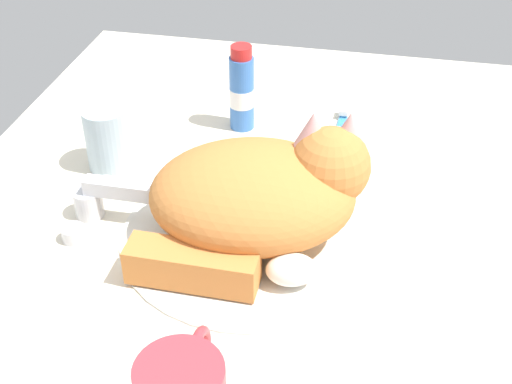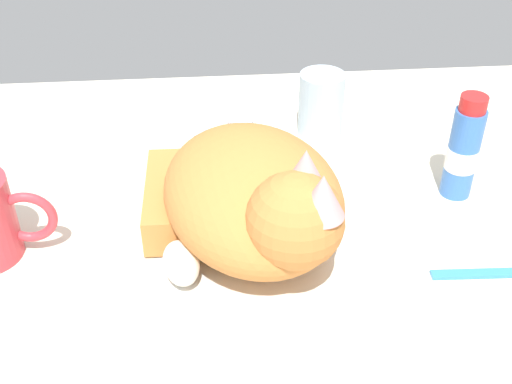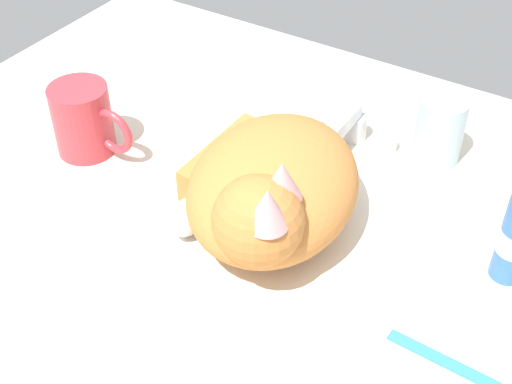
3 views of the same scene
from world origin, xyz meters
TOP-DOWN VIEW (x-y plane):
  - ground_plane at (0.00, 0.00)cm, footprint 110.00×82.50cm
  - sink_basin at (0.00, 0.00)cm, footprint 31.70×31.70cm
  - faucet at (0.00, 19.11)cm, footprint 12.66×11.56cm
  - cat at (0.11, -1.31)cm, footprint 23.15×27.57cm
  - coffee_mug at (-28.04, 0.31)cm, footprint 11.88×7.56cm
  - rinse_cup at (11.00, 22.29)cm, footprint 6.06×6.06cm
  - toothbrush at (25.85, -7.63)cm, footprint 14.28×1.91cm

SIDE VIEW (x-z plane):
  - ground_plane at x=0.00cm, z-range -3.00..0.00cm
  - sink_basin at x=0.00cm, z-range 0.00..0.61cm
  - toothbrush at x=25.85cm, z-range -0.27..1.33cm
  - faucet at x=0.00cm, z-range -0.27..5.38cm
  - rinse_cup at x=11.00cm, z-range 0.00..8.83cm
  - coffee_mug at x=-28.04cm, z-range 0.00..9.34cm
  - cat at x=0.11cm, z-range -0.76..13.87cm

